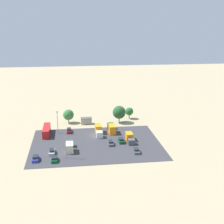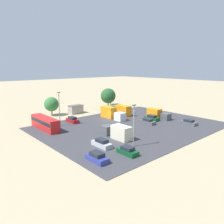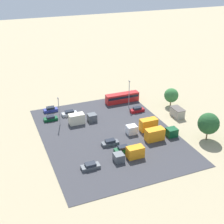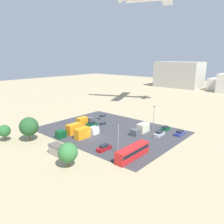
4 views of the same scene
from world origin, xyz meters
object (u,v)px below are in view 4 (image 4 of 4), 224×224
parked_car_3 (165,129)px  parked_car_6 (104,148)px  parked_car_2 (103,125)px  parked_truck_2 (141,129)px  parked_truck_3 (85,121)px  parked_truck_1 (70,130)px  parked_car_4 (180,133)px  parked_car_0 (159,134)px  parked_car_5 (103,117)px  bus (133,152)px  parked_truck_0 (86,132)px  shed_building (58,150)px  parked_car_1 (92,124)px

parked_car_3 → parked_car_6: (-4.65, -26.67, 0.07)m
parked_car_2 → parked_truck_2: parked_truck_2 is taller
parked_car_2 → parked_truck_3: parked_truck_3 is taller
parked_car_3 → parked_truck_3: parked_truck_3 is taller
parked_truck_2 → parked_truck_1: bearing=44.9°
parked_car_4 → parked_truck_1: parked_truck_1 is taller
parked_car_0 → parked_truck_3: parked_truck_3 is taller
parked_car_4 → parked_car_5: (-33.30, -2.02, -0.07)m
bus → parked_truck_1: (-25.84, 0.54, -0.17)m
parked_car_3 → parked_truck_1: parked_truck_1 is taller
parked_car_5 → parked_truck_2: parked_truck_2 is taller
parked_car_4 → parked_truck_1: 36.36m
parked_car_0 → parked_truck_1: parked_truck_1 is taller
parked_car_6 → parked_truck_1: size_ratio=0.49×
parked_car_3 → parked_truck_2: bearing=58.9°
parked_truck_1 → parked_truck_0: bearing=-160.6°
bus → parked_car_6: size_ratio=2.54×
parked_car_2 → parked_car_6: 21.33m
parked_truck_3 → parked_car_0: bearing=15.1°
parked_car_0 → parked_truck_0: parked_truck_0 is taller
parked_car_0 → parked_car_2: bearing=-165.7°
parked_car_6 → parked_truck_3: parked_truck_3 is taller
shed_building → parked_truck_1: bearing=129.0°
parked_car_2 → parked_truck_1: 13.63m
parked_car_5 → parked_truck_0: size_ratio=0.48×
bus → parked_car_5: (-31.43, 22.03, -1.08)m
parked_car_5 → bus: bearing=-35.0°
shed_building → parked_truck_0: parked_truck_0 is taller
parked_truck_3 → parked_truck_0: bearing=-40.5°
bus → parked_truck_2: bus is taller
parked_car_2 → parked_car_3: 22.61m
parked_car_2 → parked_truck_2: 15.06m
parked_car_5 → parked_truck_0: bearing=-60.6°
parked_truck_2 → bus: bearing=117.5°
parked_truck_1 → parked_truck_3: parked_truck_1 is taller
parked_car_5 → parked_truck_3: bearing=-88.5°
parked_car_6 → parked_truck_1: 17.18m
parked_car_0 → parked_truck_0: 24.16m
parked_car_4 → parked_truck_1: size_ratio=0.48×
shed_building → parked_car_3: shed_building is taller
parked_car_3 → parked_truck_1: bearing=48.8°
parked_car_5 → parked_truck_3: (0.27, -10.38, 0.70)m
parked_car_2 → parked_car_6: bearing=-45.7°
shed_building → parked_car_2: (-7.42, 25.27, -0.71)m
parked_car_1 → parked_car_6: bearing=-35.2°
bus → parked_truck_3: bearing=159.5°
parked_car_3 → parked_car_4: bearing=167.6°
parked_truck_3 → parked_car_1: bearing=8.6°
parked_car_3 → parked_truck_2: (-4.86, -8.05, 0.78)m
bus → parked_truck_3: (-31.16, 11.65, -0.38)m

